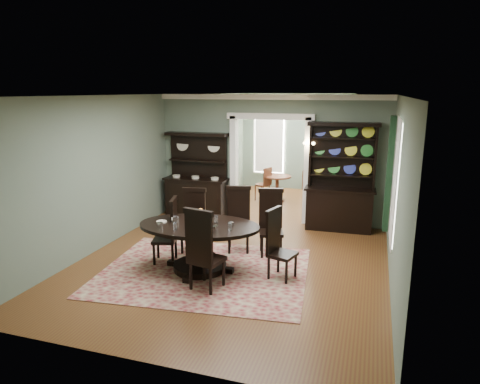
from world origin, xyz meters
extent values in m
cube|color=brown|center=(0.00, 0.00, -0.01)|extent=(5.50, 6.00, 0.01)
cube|color=white|center=(0.00, 0.00, 3.00)|extent=(5.50, 6.00, 0.01)
cube|color=slate|center=(-2.75, 0.00, 1.50)|extent=(0.01, 6.00, 3.00)
cube|color=slate|center=(2.75, 0.00, 1.50)|extent=(0.01, 6.00, 3.00)
cube|color=slate|center=(0.00, -3.00, 1.50)|extent=(5.50, 0.01, 3.00)
cube|color=slate|center=(-1.83, 3.00, 1.50)|extent=(1.85, 0.01, 3.00)
cube|color=slate|center=(1.83, 3.00, 1.50)|extent=(1.85, 0.01, 3.00)
cube|color=slate|center=(0.00, 3.00, 2.75)|extent=(1.80, 0.01, 0.50)
cube|color=white|center=(0.00, 2.95, 2.94)|extent=(5.50, 0.10, 0.12)
cube|color=brown|center=(0.00, 4.75, -0.01)|extent=(3.50, 3.50, 0.01)
cube|color=white|center=(0.00, 4.75, 3.00)|extent=(3.50, 3.50, 0.01)
cube|color=slate|center=(-1.75, 4.75, 1.50)|extent=(0.01, 3.50, 3.00)
cube|color=slate|center=(1.75, 4.75, 1.50)|extent=(0.01, 3.50, 3.00)
cube|color=slate|center=(0.00, 6.50, 1.50)|extent=(3.50, 0.01, 3.00)
cube|color=white|center=(-0.85, 6.45, 1.55)|extent=(1.05, 0.06, 2.20)
cube|color=white|center=(0.85, 6.45, 1.55)|extent=(1.05, 0.06, 2.20)
cube|color=white|center=(-0.90, 3.00, 1.25)|extent=(0.14, 0.25, 2.50)
cube|color=white|center=(0.90, 3.00, 1.25)|extent=(0.14, 0.25, 2.50)
cube|color=white|center=(0.00, 3.00, 2.50)|extent=(2.08, 0.25, 0.14)
cube|color=white|center=(2.74, 0.60, 1.60)|extent=(0.02, 1.10, 2.00)
cube|color=white|center=(2.73, 0.60, 1.60)|extent=(0.01, 1.22, 2.12)
cube|color=black|center=(2.65, 1.28, 1.60)|extent=(0.10, 0.35, 2.10)
cube|color=gold|center=(0.95, 2.92, 1.85)|extent=(0.08, 0.05, 0.18)
sphere|color=#FFD88C|center=(0.85, 2.77, 1.93)|extent=(0.07, 0.07, 0.07)
sphere|color=#FFD88C|center=(1.05, 2.77, 1.93)|extent=(0.07, 0.07, 0.07)
cube|color=maroon|center=(-0.33, -0.41, 0.01)|extent=(3.79, 3.17, 0.01)
ellipsoid|color=black|center=(-0.44, -0.35, 0.81)|extent=(2.24, 1.54, 0.06)
cylinder|color=black|center=(-0.44, -0.35, 0.77)|extent=(2.15, 2.15, 0.03)
cylinder|color=black|center=(-0.44, -0.35, 0.42)|extent=(0.27, 0.27, 0.74)
cylinder|color=black|center=(-0.44, -0.35, 0.06)|extent=(0.94, 0.94, 0.11)
cylinder|color=white|center=(-0.45, -0.27, 0.86)|extent=(0.29, 0.29, 0.05)
cube|color=black|center=(-0.91, 0.43, 0.44)|extent=(0.50, 0.48, 0.06)
cube|color=black|center=(-0.94, 0.62, 0.82)|extent=(0.44, 0.12, 0.74)
cube|color=black|center=(-0.94, 0.62, 1.20)|extent=(0.48, 0.14, 0.08)
cylinder|color=black|center=(-1.05, 0.24, 0.22)|extent=(0.05, 0.05, 0.44)
cylinder|color=black|center=(-0.71, 0.29, 0.22)|extent=(0.05, 0.05, 0.44)
cylinder|color=black|center=(-1.11, 0.58, 0.22)|extent=(0.05, 0.05, 0.44)
cylinder|color=black|center=(-0.77, 0.63, 0.22)|extent=(0.05, 0.05, 0.44)
cube|color=black|center=(-0.06, 0.72, 0.45)|extent=(0.56, 0.54, 0.06)
cube|color=black|center=(-0.12, 0.91, 0.84)|extent=(0.45, 0.18, 0.76)
cube|color=black|center=(-0.12, 0.91, 1.23)|extent=(0.49, 0.21, 0.08)
cylinder|color=black|center=(-0.18, 0.50, 0.23)|extent=(0.05, 0.05, 0.45)
cylinder|color=black|center=(0.16, 0.61, 0.23)|extent=(0.05, 0.05, 0.45)
cylinder|color=black|center=(-0.28, 0.84, 0.23)|extent=(0.05, 0.05, 0.45)
cylinder|color=black|center=(0.05, 0.94, 0.23)|extent=(0.05, 0.05, 0.45)
cube|color=black|center=(0.59, 0.71, 0.45)|extent=(0.56, 0.54, 0.06)
cube|color=black|center=(0.53, 0.90, 0.84)|extent=(0.44, 0.18, 0.76)
cube|color=black|center=(0.53, 0.90, 1.23)|extent=(0.49, 0.21, 0.08)
cylinder|color=black|center=(0.48, 0.49, 0.22)|extent=(0.05, 0.05, 0.45)
cylinder|color=black|center=(0.81, 0.59, 0.22)|extent=(0.05, 0.05, 0.45)
cylinder|color=black|center=(0.37, 0.83, 0.22)|extent=(0.05, 0.05, 0.45)
cylinder|color=black|center=(0.71, 0.93, 0.22)|extent=(0.05, 0.05, 0.45)
cube|color=black|center=(-1.18, -0.21, 0.43)|extent=(0.51, 0.52, 0.06)
cube|color=black|center=(-1.00, -0.16, 0.80)|extent=(0.16, 0.43, 0.73)
cube|color=black|center=(-1.00, -0.16, 1.18)|extent=(0.19, 0.47, 0.07)
cylinder|color=black|center=(-1.39, -0.10, 0.21)|extent=(0.05, 0.05, 0.43)
cylinder|color=black|center=(-1.30, -0.42, 0.21)|extent=(0.05, 0.05, 0.43)
cylinder|color=black|center=(-1.06, -0.01, 0.21)|extent=(0.05, 0.05, 0.43)
cylinder|color=black|center=(-0.97, -0.33, 0.21)|extent=(0.05, 0.05, 0.43)
cube|color=black|center=(1.02, -0.26, 0.42)|extent=(0.51, 0.52, 0.06)
cube|color=black|center=(0.84, -0.21, 0.79)|extent=(0.16, 0.42, 0.72)
cube|color=black|center=(0.84, -0.21, 1.16)|extent=(0.19, 0.46, 0.07)
cylinder|color=black|center=(1.13, -0.47, 0.21)|extent=(0.05, 0.05, 0.42)
cylinder|color=black|center=(1.23, -0.15, 0.21)|extent=(0.05, 0.05, 0.42)
cylinder|color=black|center=(0.82, -0.37, 0.21)|extent=(0.05, 0.05, 0.42)
cylinder|color=black|center=(0.91, -0.06, 0.21)|extent=(0.05, 0.05, 0.42)
cube|color=black|center=(-0.04, -0.98, 0.48)|extent=(0.57, 0.55, 0.06)
cube|color=black|center=(-0.09, -1.18, 0.90)|extent=(0.48, 0.15, 0.81)
cube|color=black|center=(-0.09, -1.18, 1.32)|extent=(0.53, 0.18, 0.08)
cylinder|color=black|center=(0.18, -0.83, 0.24)|extent=(0.05, 0.05, 0.48)
cylinder|color=black|center=(-0.19, -0.75, 0.24)|extent=(0.05, 0.05, 0.48)
cylinder|color=black|center=(0.10, -1.20, 0.24)|extent=(0.05, 0.05, 0.48)
cylinder|color=black|center=(-0.27, -1.12, 0.24)|extent=(0.05, 0.05, 0.48)
cube|color=black|center=(-1.80, 2.72, 0.47)|extent=(1.49, 0.52, 0.93)
cube|color=black|center=(-1.80, 2.72, 0.95)|extent=(1.59, 0.57, 0.05)
cube|color=black|center=(-1.80, 2.93, 1.51)|extent=(1.49, 0.09, 1.10)
cube|color=black|center=(-1.80, 2.83, 1.40)|extent=(1.45, 0.27, 0.04)
cube|color=black|center=(-1.80, 2.81, 2.05)|extent=(1.59, 0.34, 0.07)
cube|color=black|center=(1.69, 2.69, 0.46)|extent=(1.46, 0.57, 0.93)
cube|color=black|center=(1.69, 2.69, 0.94)|extent=(1.57, 0.63, 0.04)
cube|color=black|center=(1.69, 2.90, 1.65)|extent=(1.45, 0.12, 1.40)
cube|color=black|center=(0.99, 2.79, 1.65)|extent=(0.06, 0.27, 1.44)
cube|color=black|center=(2.39, 2.79, 1.65)|extent=(0.06, 0.27, 1.44)
cube|color=black|center=(1.69, 2.77, 2.37)|extent=(1.56, 0.39, 0.08)
cube|color=black|center=(1.69, 2.79, 1.24)|extent=(1.45, 0.33, 0.03)
cube|color=black|center=(1.69, 2.79, 1.65)|extent=(1.45, 0.33, 0.03)
cube|color=black|center=(1.69, 2.79, 2.06)|extent=(1.45, 0.33, 0.03)
cylinder|color=brown|center=(-0.21, 4.81, 0.71)|extent=(0.79, 0.79, 0.04)
cylinder|color=brown|center=(-0.21, 4.81, 0.37)|extent=(0.10, 0.10, 0.69)
cylinder|color=brown|center=(-0.21, 4.81, 0.03)|extent=(0.43, 0.43, 0.06)
cylinder|color=brown|center=(-0.62, 4.73, 0.46)|extent=(0.41, 0.41, 0.04)
cube|color=brown|center=(-0.45, 4.66, 0.72)|extent=(0.18, 0.35, 0.51)
cylinder|color=brown|center=(-0.69, 4.92, 0.23)|extent=(0.04, 0.04, 0.46)
cylinder|color=brown|center=(-0.81, 4.66, 0.23)|extent=(0.04, 0.04, 0.46)
cylinder|color=brown|center=(-0.43, 4.80, 0.23)|extent=(0.04, 0.04, 0.46)
cylinder|color=brown|center=(-0.55, 4.54, 0.23)|extent=(0.04, 0.04, 0.46)
cylinder|color=brown|center=(0.75, 4.66, 0.46)|extent=(0.41, 0.41, 0.04)
cube|color=brown|center=(0.56, 4.66, 0.71)|extent=(0.03, 0.37, 0.51)
cylinder|color=brown|center=(0.89, 4.52, 0.23)|extent=(0.04, 0.04, 0.46)
cylinder|color=brown|center=(0.89, 4.80, 0.23)|extent=(0.04, 0.04, 0.46)
cylinder|color=brown|center=(0.61, 4.51, 0.23)|extent=(0.04, 0.04, 0.46)
cylinder|color=brown|center=(0.60, 4.80, 0.23)|extent=(0.04, 0.04, 0.46)
camera|label=1|loc=(2.35, -6.85, 3.09)|focal=32.00mm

